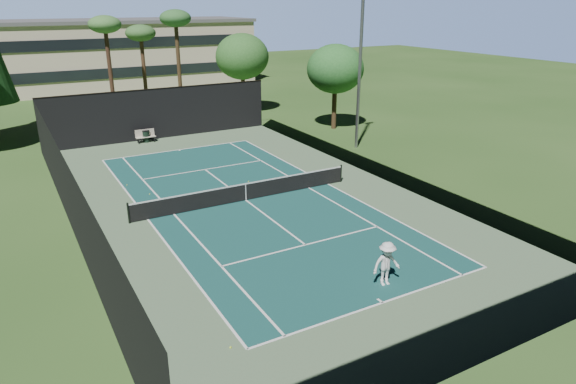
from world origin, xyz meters
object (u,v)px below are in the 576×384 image
at_px(tennis_ball_b, 150,194).
at_px(trash_bin, 146,136).
at_px(tennis_net, 246,191).
at_px(tennis_ball_d, 127,185).
at_px(park_bench, 145,136).
at_px(tennis_ball_a, 231,347).
at_px(tennis_ball_c, 248,181).
at_px(player, 387,264).

distance_m(tennis_ball_b, trash_bin, 12.17).
xyz_separation_m(tennis_net, trash_bin, (-1.48, 15.36, -0.08)).
bearing_deg(trash_bin, tennis_net, -84.51).
distance_m(tennis_ball_d, park_bench, 10.22).
bearing_deg(tennis_ball_b, tennis_net, -38.85).
relative_size(tennis_ball_a, trash_bin, 0.08).
bearing_deg(tennis_net, tennis_ball_a, -117.12).
relative_size(tennis_ball_c, park_bench, 0.05).
xyz_separation_m(player, tennis_ball_d, (-6.14, 16.66, -0.88)).
bearing_deg(tennis_net, tennis_ball_b, 141.15).
bearing_deg(tennis_ball_a, park_bench, 80.76).
distance_m(tennis_ball_a, tennis_ball_b, 15.20).
bearing_deg(tennis_ball_c, trash_bin, 103.11).
bearing_deg(tennis_ball_c, tennis_ball_a, -117.25).
bearing_deg(tennis_ball_a, player, 5.68).
bearing_deg(tennis_ball_c, player, -92.16).
bearing_deg(tennis_net, tennis_ball_d, 131.98).
relative_size(player, tennis_ball_d, 27.43).
bearing_deg(trash_bin, tennis_ball_d, -111.26).
bearing_deg(tennis_ball_c, tennis_ball_d, 155.63).
xyz_separation_m(tennis_net, player, (0.94, -10.88, 0.35)).
relative_size(tennis_net, trash_bin, 13.65).
height_order(tennis_ball_b, park_bench, park_bench).
distance_m(tennis_net, trash_bin, 15.43).
bearing_deg(tennis_net, park_bench, 95.77).
xyz_separation_m(player, park_bench, (-2.49, 26.19, -0.36)).
bearing_deg(tennis_net, tennis_ball_c, 62.23).
relative_size(player, tennis_ball_a, 23.95).
height_order(tennis_ball_b, trash_bin, trash_bin).
xyz_separation_m(player, tennis_ball_a, (-6.86, -0.68, -0.87)).
height_order(tennis_net, trash_bin, tennis_net).
distance_m(tennis_net, tennis_ball_a, 13.00).
bearing_deg(tennis_ball_d, tennis_net, -48.02).
relative_size(tennis_ball_d, park_bench, 0.04).
bearing_deg(tennis_ball_b, park_bench, 76.26).
bearing_deg(trash_bin, park_bench, -149.23).
distance_m(tennis_ball_b, tennis_ball_c, 5.93).
relative_size(tennis_net, player, 7.10).
bearing_deg(player, trash_bin, 102.22).
height_order(tennis_ball_a, tennis_ball_d, tennis_ball_a).
bearing_deg(trash_bin, player, -84.73).
xyz_separation_m(tennis_ball_c, tennis_ball_d, (-6.66, 3.02, -0.00)).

